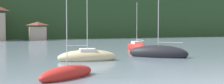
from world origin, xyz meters
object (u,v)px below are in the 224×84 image
object	(u,v)px
shore_building_central	(38,31)
sailboat_far_0	(137,47)
sailboat_far_2	(158,53)
mooring_buoy_far	(67,55)
sailboat_mid_4	(67,74)
sailboat_far_9	(87,57)

from	to	relation	value
shore_building_central	sailboat_far_0	distance (m)	43.18
shore_building_central	sailboat_far_2	distance (m)	53.30
mooring_buoy_far	sailboat_mid_4	bearing A→B (deg)	-101.22
sailboat_far_2	sailboat_mid_4	world-z (taller)	sailboat_far_2
sailboat_far_2	sailboat_far_9	xyz separation A→B (m)	(-9.98, -0.49, -0.05)
sailboat_mid_4	sailboat_far_9	distance (m)	11.22
shore_building_central	sailboat_far_9	xyz separation A→B (m)	(0.49, -52.71, -2.21)
sailboat_mid_4	mooring_buoy_far	world-z (taller)	sailboat_mid_4
shore_building_central	sailboat_far_9	size ratio (longest dim) A/B	0.60
sailboat_far_0	mooring_buoy_far	world-z (taller)	sailboat_far_0
sailboat_mid_4	mooring_buoy_far	bearing A→B (deg)	-135.93
sailboat_far_0	sailboat_far_2	distance (m)	11.17
sailboat_far_2	sailboat_far_9	bearing A→B (deg)	43.47
sailboat_far_0	sailboat_far_2	bearing A→B (deg)	173.24
shore_building_central	sailboat_mid_4	xyz separation A→B (m)	(-4.05, -62.97, -2.35)
sailboat_far_0	sailboat_far_2	size ratio (longest dim) A/B	0.98
sailboat_far_2	sailboat_far_9	size ratio (longest dim) A/B	0.98
shore_building_central	sailboat_far_0	world-z (taller)	sailboat_far_0
sailboat_far_0	sailboat_mid_4	distance (m)	27.34
shore_building_central	sailboat_far_0	size ratio (longest dim) A/B	0.63
shore_building_central	mooring_buoy_far	size ratio (longest dim) A/B	13.61
sailboat_mid_4	sailboat_far_9	size ratio (longest dim) A/B	0.85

